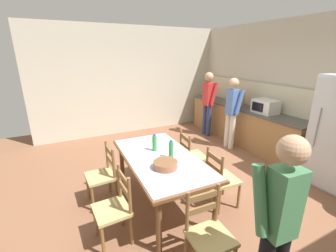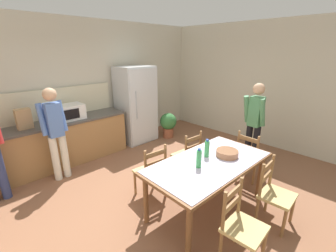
# 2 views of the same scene
# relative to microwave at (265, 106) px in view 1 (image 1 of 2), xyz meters

# --- Properties ---
(ground_plane) EXTENTS (8.32, 8.32, 0.00)m
(ground_plane) POSITION_rel_microwave_xyz_m (0.52, -2.21, -1.07)
(ground_plane) COLOR brown
(wall_back) EXTENTS (6.52, 0.12, 2.90)m
(wall_back) POSITION_rel_microwave_xyz_m (0.52, 0.45, 0.38)
(wall_back) COLOR beige
(wall_back) RESTS_ON ground
(wall_left) EXTENTS (0.12, 5.20, 2.90)m
(wall_left) POSITION_rel_microwave_xyz_m (-2.74, -2.21, 0.38)
(wall_left) COLOR beige
(wall_left) RESTS_ON ground
(kitchen_counter) EXTENTS (3.52, 0.66, 0.92)m
(kitchen_counter) POSITION_rel_microwave_xyz_m (-0.66, 0.02, -0.61)
(kitchen_counter) COLOR #9E7042
(kitchen_counter) RESTS_ON ground
(counter_splashback) EXTENTS (3.48, 0.03, 0.60)m
(counter_splashback) POSITION_rel_microwave_xyz_m (-0.66, 0.33, 0.15)
(counter_splashback) COLOR beige
(counter_splashback) RESTS_ON kitchen_counter
(microwave) EXTENTS (0.50, 0.39, 0.30)m
(microwave) POSITION_rel_microwave_xyz_m (0.00, 0.00, 0.00)
(microwave) COLOR white
(microwave) RESTS_ON kitchen_counter
(paper_bag) EXTENTS (0.24, 0.16, 0.36)m
(paper_bag) POSITION_rel_microwave_xyz_m (-0.82, -0.01, 0.03)
(paper_bag) COLOR tan
(paper_bag) RESTS_ON kitchen_counter
(dining_table) EXTENTS (1.89, 1.02, 0.78)m
(dining_table) POSITION_rel_microwave_xyz_m (0.72, -2.90, -0.37)
(dining_table) COLOR brown
(dining_table) RESTS_ON ground
(bottle_near_centre) EXTENTS (0.07, 0.07, 0.27)m
(bottle_near_centre) POSITION_rel_microwave_xyz_m (0.48, -2.89, -0.16)
(bottle_near_centre) COLOR green
(bottle_near_centre) RESTS_ON dining_table
(bottle_off_centre) EXTENTS (0.07, 0.07, 0.27)m
(bottle_off_centre) POSITION_rel_microwave_xyz_m (0.81, -2.78, -0.16)
(bottle_off_centre) COLOR green
(bottle_off_centre) RESTS_ON dining_table
(serving_bowl) EXTENTS (0.32, 0.32, 0.09)m
(serving_bowl) POSITION_rel_microwave_xyz_m (1.04, -2.98, -0.24)
(serving_bowl) COLOR #9E6642
(serving_bowl) RESTS_ON dining_table
(chair_side_near_right) EXTENTS (0.44, 0.42, 0.91)m
(chair_side_near_right) POSITION_rel_microwave_xyz_m (1.11, -3.69, -0.62)
(chair_side_near_right) COLOR olive
(chair_side_near_right) RESTS_ON ground
(chair_side_near_left) EXTENTS (0.44, 0.42, 0.91)m
(chair_side_near_left) POSITION_rel_microwave_xyz_m (0.27, -3.67, -0.62)
(chair_side_near_left) COLOR olive
(chair_side_near_left) RESTS_ON ground
(chair_side_far_left) EXTENTS (0.46, 0.45, 0.91)m
(chair_side_far_left) POSITION_rel_microwave_xyz_m (0.32, -2.11, -0.62)
(chair_side_far_left) COLOR olive
(chair_side_far_left) RESTS_ON ground
(chair_side_far_right) EXTENTS (0.45, 0.43, 0.91)m
(chair_side_far_right) POSITION_rel_microwave_xyz_m (1.16, -2.14, -0.62)
(chair_side_far_right) COLOR olive
(chair_side_far_right) RESTS_ON ground
(chair_head_end) EXTENTS (0.42, 0.44, 0.91)m
(chair_head_end) POSITION_rel_microwave_xyz_m (1.94, -2.93, -0.62)
(chair_head_end) COLOR olive
(chair_head_end) RESTS_ON ground
(person_at_sink) EXTENTS (0.43, 0.30, 1.72)m
(person_at_sink) POSITION_rel_microwave_xyz_m (-1.44, -0.50, -0.10)
(person_at_sink) COLOR navy
(person_at_sink) RESTS_ON ground
(person_at_counter) EXTENTS (0.42, 0.29, 1.67)m
(person_at_counter) POSITION_rel_microwave_xyz_m (-0.49, -0.52, -0.13)
(person_at_counter) COLOR silver
(person_at_counter) RESTS_ON ground
(person_by_table) EXTENTS (0.31, 0.44, 1.67)m
(person_by_table) POSITION_rel_microwave_xyz_m (2.49, -2.70, -0.13)
(person_by_table) COLOR black
(person_by_table) RESTS_ON ground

